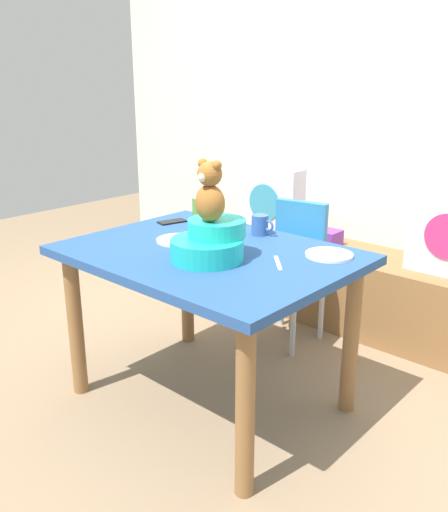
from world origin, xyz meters
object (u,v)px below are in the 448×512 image
(infant_seat_teal, at_px, (210,242))
(teddy_bear, at_px, (210,193))
(dinner_plate_far, at_px, (178,240))
(cell_phone, at_px, (172,222))
(highchair, at_px, (290,253))
(pillow_floral_left, at_px, (271,201))
(dining_table, at_px, (209,274))
(book_stack, at_px, (324,237))
(coffee_mug, at_px, (260,225))
(dinner_plate_near, at_px, (329,255))
(ketchup_bottle, at_px, (199,210))

(infant_seat_teal, height_order, teddy_bear, teddy_bear)
(dinner_plate_far, distance_m, cell_phone, 0.34)
(highchair, xyz_separation_m, infant_seat_teal, (0.19, -0.85, 0.29))
(pillow_floral_left, bearing_deg, highchair, -42.15)
(dining_table, bearing_deg, pillow_floral_left, 115.46)
(pillow_floral_left, relative_size, book_stack, 2.20)
(coffee_mug, height_order, cell_phone, coffee_mug)
(dining_table, xyz_separation_m, highchair, (-0.10, 0.77, -0.11))
(pillow_floral_left, distance_m, teddy_bear, 1.46)
(dinner_plate_near, height_order, dinner_plate_far, same)
(coffee_mug, bearing_deg, highchair, 105.31)
(dinner_plate_near, relative_size, cell_phone, 1.39)
(teddy_bear, bearing_deg, highchair, 102.65)
(pillow_floral_left, xyz_separation_m, teddy_bear, (0.65, -1.26, 0.34))
(ketchup_bottle, height_order, dinner_plate_near, ketchup_bottle)
(coffee_mug, xyz_separation_m, dinner_plate_near, (0.42, -0.06, -0.04))
(coffee_mug, bearing_deg, teddy_bear, -80.07)
(dining_table, relative_size, coffee_mug, 10.12)
(teddy_bear, relative_size, dinner_plate_far, 1.25)
(book_stack, bearing_deg, highchair, -82.18)
(coffee_mug, xyz_separation_m, cell_phone, (-0.48, -0.12, -0.04))
(highchair, height_order, ketchup_bottle, ketchup_bottle)
(highchair, bearing_deg, dinner_plate_far, -96.91)
(ketchup_bottle, bearing_deg, dinner_plate_far, -67.85)
(dining_table, height_order, teddy_bear, teddy_bear)
(highchair, xyz_separation_m, dinner_plate_far, (-0.09, -0.76, 0.22))
(highchair, height_order, dinner_plate_far, highchair)
(book_stack, xyz_separation_m, teddy_bear, (0.25, -1.28, 0.51))
(teddy_bear, distance_m, dinner_plate_near, 0.57)
(dinner_plate_far, bearing_deg, dinner_plate_near, 23.49)
(highchair, xyz_separation_m, coffee_mug, (0.12, -0.42, 0.27))
(pillow_floral_left, bearing_deg, coffee_mug, -55.58)
(pillow_floral_left, relative_size, highchair, 0.56)
(pillow_floral_left, distance_m, highchair, 0.64)
(book_stack, xyz_separation_m, dining_table, (0.16, -1.20, 0.12))
(coffee_mug, bearing_deg, ketchup_bottle, -161.88)
(highchair, xyz_separation_m, dinner_plate_near, (0.54, -0.49, 0.22))
(teddy_bear, xyz_separation_m, dinner_plate_near, (0.34, 0.36, -0.27))
(pillow_floral_left, distance_m, dining_table, 1.31)
(pillow_floral_left, xyz_separation_m, dining_table, (0.56, -1.18, -0.05))
(dining_table, bearing_deg, dinner_plate_far, 177.91)
(cell_phone, bearing_deg, dinner_plate_near, -161.21)
(cell_phone, bearing_deg, infant_seat_teal, 166.51)
(dining_table, distance_m, infant_seat_teal, 0.21)
(coffee_mug, bearing_deg, cell_phone, -165.57)
(dinner_plate_far, xyz_separation_m, cell_phone, (-0.27, 0.21, -0.00))
(dinner_plate_far, bearing_deg, dining_table, -2.09)
(pillow_floral_left, height_order, cell_phone, pillow_floral_left)
(highchair, height_order, cell_phone, highchair)
(teddy_bear, bearing_deg, infant_seat_teal, 90.00)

